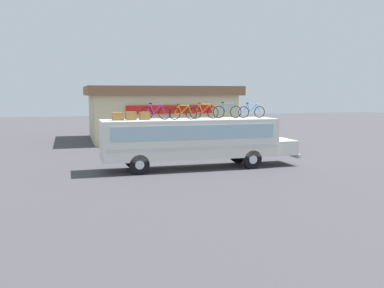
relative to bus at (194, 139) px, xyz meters
name	(u,v)px	position (x,y,z in m)	size (l,w,h in m)	color
ground_plane	(190,168)	(-0.27, 0.00, -1.71)	(120.00, 120.00, 0.00)	#423F44
bus	(194,139)	(0.00, 0.00, 0.00)	(11.65, 2.51, 2.87)	silver
luggage_bag_1	(118,116)	(-4.37, 0.08, 1.38)	(0.61, 0.48, 0.44)	olive
luggage_bag_2	(131,116)	(-3.67, -0.03, 1.40)	(0.58, 0.33, 0.47)	olive
luggage_bag_3	(145,116)	(-2.89, 0.10, 1.39)	(0.53, 0.47, 0.45)	olive
rooftop_bicycle_1	(156,113)	(-2.27, 0.06, 1.56)	(1.76, 0.44, 0.95)	black
rooftop_bicycle_2	(183,113)	(-0.76, -0.26, 1.53)	(1.65, 0.44, 0.89)	black
rooftop_bicycle_3	(204,112)	(0.68, 0.29, 1.55)	(1.77, 0.44, 0.94)	black
rooftop_bicycle_4	(227,111)	(2.16, 0.40, 1.56)	(1.82, 0.44, 0.97)	black
rooftop_bicycle_5	(252,111)	(3.67, 0.23, 1.54)	(1.74, 0.44, 0.92)	black
roadside_building	(159,112)	(1.33, 16.56, 0.83)	(13.51, 10.28, 4.97)	beige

